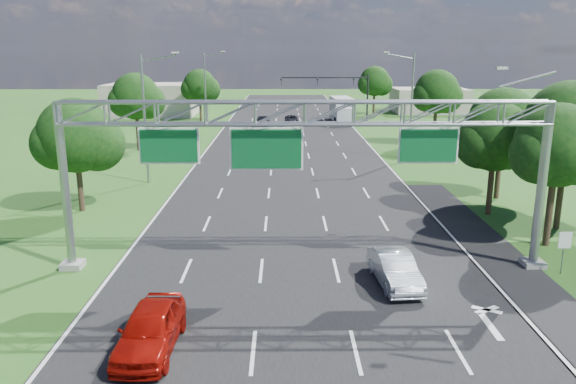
{
  "coord_description": "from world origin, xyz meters",
  "views": [
    {
      "loc": [
        -0.73,
        -13.67,
        10.29
      ],
      "look_at": [
        -0.51,
        12.23,
        3.72
      ],
      "focal_mm": 35.0,
      "sensor_mm": 36.0,
      "label": 1
    }
  ],
  "objects_px": {
    "silver_sedan": "(395,269)",
    "sign_gantry": "(306,126)",
    "traffic_signal": "(342,88)",
    "red_coupe": "(150,329)",
    "box_truck": "(342,110)",
    "regulatory_sign": "(565,244)"
  },
  "relations": [
    {
      "from": "traffic_signal",
      "to": "box_truck",
      "type": "relative_size",
      "value": 1.3
    },
    {
      "from": "regulatory_sign",
      "to": "traffic_signal",
      "type": "xyz_separation_m",
      "value": [
        -4.92,
        54.02,
        3.66
      ]
    },
    {
      "from": "silver_sedan",
      "to": "regulatory_sign",
      "type": "bearing_deg",
      "value": 2.36
    },
    {
      "from": "traffic_signal",
      "to": "box_truck",
      "type": "distance_m",
      "value": 5.09
    },
    {
      "from": "red_coupe",
      "to": "box_truck",
      "type": "height_order",
      "value": "box_truck"
    },
    {
      "from": "silver_sedan",
      "to": "sign_gantry",
      "type": "bearing_deg",
      "value": 146.21
    },
    {
      "from": "regulatory_sign",
      "to": "silver_sedan",
      "type": "relative_size",
      "value": 0.47
    },
    {
      "from": "traffic_signal",
      "to": "box_truck",
      "type": "bearing_deg",
      "value": 83.53
    },
    {
      "from": "traffic_signal",
      "to": "silver_sedan",
      "type": "xyz_separation_m",
      "value": [
        -3.2,
        -55.13,
        -4.44
      ]
    },
    {
      "from": "sign_gantry",
      "to": "silver_sedan",
      "type": "height_order",
      "value": "sign_gantry"
    },
    {
      "from": "traffic_signal",
      "to": "red_coupe",
      "type": "bearing_deg",
      "value": -101.98
    },
    {
      "from": "sign_gantry",
      "to": "traffic_signal",
      "type": "relative_size",
      "value": 1.92
    },
    {
      "from": "red_coupe",
      "to": "silver_sedan",
      "type": "distance_m",
      "value": 11.2
    },
    {
      "from": "traffic_signal",
      "to": "red_coupe",
      "type": "height_order",
      "value": "traffic_signal"
    },
    {
      "from": "sign_gantry",
      "to": "red_coupe",
      "type": "relative_size",
      "value": 4.97
    },
    {
      "from": "sign_gantry",
      "to": "regulatory_sign",
      "type": "relative_size",
      "value": 11.19
    },
    {
      "from": "red_coupe",
      "to": "traffic_signal",
      "type": "bearing_deg",
      "value": 79.56
    },
    {
      "from": "silver_sedan",
      "to": "box_truck",
      "type": "relative_size",
      "value": 0.47
    },
    {
      "from": "regulatory_sign",
      "to": "red_coupe",
      "type": "distance_m",
      "value": 19.06
    },
    {
      "from": "sign_gantry",
      "to": "silver_sedan",
      "type": "relative_size",
      "value": 5.31
    },
    {
      "from": "traffic_signal",
      "to": "red_coupe",
      "type": "relative_size",
      "value": 2.58
    },
    {
      "from": "regulatory_sign",
      "to": "box_truck",
      "type": "bearing_deg",
      "value": 94.46
    }
  ]
}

